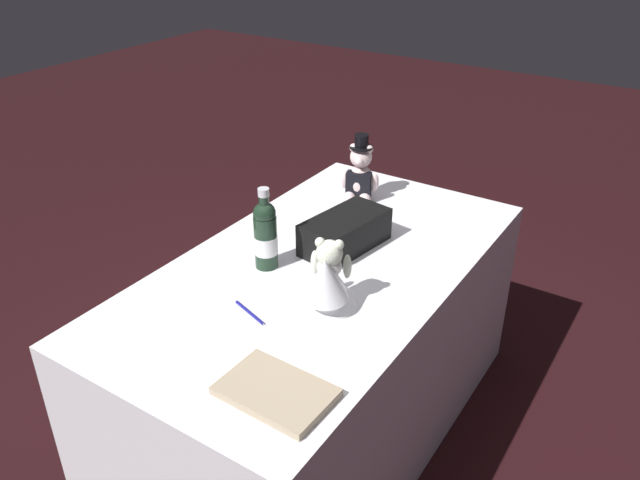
{
  "coord_description": "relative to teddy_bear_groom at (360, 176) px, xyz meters",
  "views": [
    {
      "loc": [
        1.6,
        1.04,
        1.92
      ],
      "look_at": [
        0.0,
        0.0,
        0.86
      ],
      "focal_mm": 35.87,
      "sensor_mm": 36.0,
      "label": 1
    }
  ],
  "objects": [
    {
      "name": "guestbook",
      "position": [
        1.16,
        0.42,
        -0.09
      ],
      "size": [
        0.2,
        0.3,
        0.02
      ],
      "primitive_type": "cube",
      "rotation": [
        0.0,
        0.0,
        -0.03
      ],
      "color": "tan",
      "rests_on": "reception_table"
    },
    {
      "name": "teddy_bear_groom",
      "position": [
        0.0,
        0.0,
        0.0
      ],
      "size": [
        0.16,
        0.16,
        0.28
      ],
      "color": "beige",
      "rests_on": "reception_table"
    },
    {
      "name": "gift_case_black",
      "position": [
        0.39,
        0.16,
        -0.04
      ],
      "size": [
        0.36,
        0.22,
        0.12
      ],
      "color": "black",
      "rests_on": "reception_table"
    },
    {
      "name": "signing_pen",
      "position": [
        0.91,
        0.14,
        -0.1
      ],
      "size": [
        0.06,
        0.15,
        0.01
      ],
      "color": "navy",
      "rests_on": "reception_table"
    },
    {
      "name": "reception_table",
      "position": [
        0.55,
        0.16,
        -0.49
      ],
      "size": [
        1.68,
        0.91,
        0.76
      ],
      "primitive_type": "cube",
      "color": "white",
      "rests_on": "ground_plane"
    },
    {
      "name": "ground_plane",
      "position": [
        0.55,
        0.16,
        -0.87
      ],
      "size": [
        12.0,
        12.0,
        0.0
      ],
      "primitive_type": "plane",
      "color": "black"
    },
    {
      "name": "teddy_bear_bride",
      "position": [
        0.74,
        0.32,
        -0.0
      ],
      "size": [
        0.24,
        0.2,
        0.24
      ],
      "color": "white",
      "rests_on": "reception_table"
    },
    {
      "name": "champagne_bottle",
      "position": [
        0.65,
        0.01,
        0.02
      ],
      "size": [
        0.08,
        0.08,
        0.3
      ],
      "color": "#1B3120",
      "rests_on": "reception_table"
    }
  ]
}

